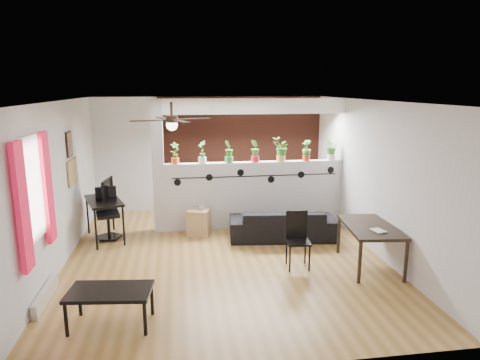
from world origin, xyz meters
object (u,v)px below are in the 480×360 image
(potted_plant_4, at_px, (281,149))
(dining_table, at_px, (371,230))
(computer_desk, at_px, (104,203))
(office_chair, at_px, (108,217))
(potted_plant_5, at_px, (306,150))
(coffee_table, at_px, (110,294))
(potted_plant_6, at_px, (331,149))
(potted_plant_0, at_px, (175,152))
(sofa, at_px, (282,224))
(ceiling_fan, at_px, (172,121))
(potted_plant_1, at_px, (202,151))
(cup, at_px, (201,207))
(cube_shelf, at_px, (199,222))
(potted_plant_3, at_px, (255,150))
(potted_plant_2, at_px, (229,151))
(folding_chair, at_px, (297,234))

(potted_plant_4, xyz_separation_m, dining_table, (0.92, -2.24, -0.99))
(computer_desk, distance_m, office_chair, 0.29)
(potted_plant_5, xyz_separation_m, coffee_table, (-3.43, -3.43, -1.16))
(potted_plant_6, bearing_deg, potted_plant_0, 180.00)
(potted_plant_5, bearing_deg, office_chair, -175.86)
(dining_table, bearing_deg, potted_plant_0, 143.47)
(sofa, bearing_deg, office_chair, -2.32)
(ceiling_fan, distance_m, potted_plant_4, 2.88)
(potted_plant_1, bearing_deg, potted_plant_4, 0.00)
(ceiling_fan, distance_m, dining_table, 3.52)
(sofa, bearing_deg, cup, -9.70)
(sofa, xyz_separation_m, cube_shelf, (-1.55, 0.42, -0.02))
(sofa, relative_size, coffee_table, 1.81)
(potted_plant_3, xyz_separation_m, potted_plant_6, (1.58, 0.00, -0.00))
(potted_plant_5, height_order, sofa, potted_plant_5)
(dining_table, bearing_deg, potted_plant_4, 112.36)
(potted_plant_0, height_order, potted_plant_2, potted_plant_2)
(folding_chair, height_order, coffee_table, folding_chair)
(potted_plant_2, distance_m, potted_plant_5, 1.58)
(potted_plant_4, distance_m, folding_chair, 2.32)
(cup, distance_m, coffee_table, 3.34)
(office_chair, height_order, folding_chair, office_chair)
(folding_chair, bearing_deg, computer_desk, 152.21)
(cup, height_order, folding_chair, folding_chair)
(potted_plant_6, distance_m, coffee_table, 5.37)
(sofa, bearing_deg, ceiling_fan, 33.61)
(potted_plant_0, height_order, sofa, potted_plant_0)
(computer_desk, bearing_deg, potted_plant_6, 4.32)
(folding_chair, bearing_deg, potted_plant_0, 132.82)
(ceiling_fan, relative_size, sofa, 0.64)
(potted_plant_3, bearing_deg, sofa, -63.14)
(office_chair, relative_size, dining_table, 0.72)
(computer_desk, xyz_separation_m, coffee_table, (0.54, -3.09, -0.29))
(potted_plant_4, bearing_deg, potted_plant_5, 0.00)
(potted_plant_3, distance_m, sofa, 1.57)
(potted_plant_1, bearing_deg, potted_plant_3, 0.00)
(ceiling_fan, bearing_deg, coffee_table, -115.57)
(potted_plant_1, xyz_separation_m, potted_plant_2, (0.53, 0.00, 0.00))
(ceiling_fan, distance_m, computer_desk, 2.55)
(computer_desk, xyz_separation_m, office_chair, (0.05, 0.06, -0.28))
(potted_plant_5, relative_size, computer_desk, 0.35)
(potted_plant_0, distance_m, sofa, 2.48)
(potted_plant_0, relative_size, office_chair, 0.45)
(potted_plant_5, xyz_separation_m, sofa, (-0.67, -0.76, -1.30))
(potted_plant_0, height_order, cup, potted_plant_0)
(cup, relative_size, folding_chair, 0.13)
(ceiling_fan, bearing_deg, potted_plant_6, 29.51)
(potted_plant_5, height_order, computer_desk, potted_plant_5)
(sofa, distance_m, office_chair, 3.30)
(potted_plant_2, relative_size, potted_plant_4, 0.95)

